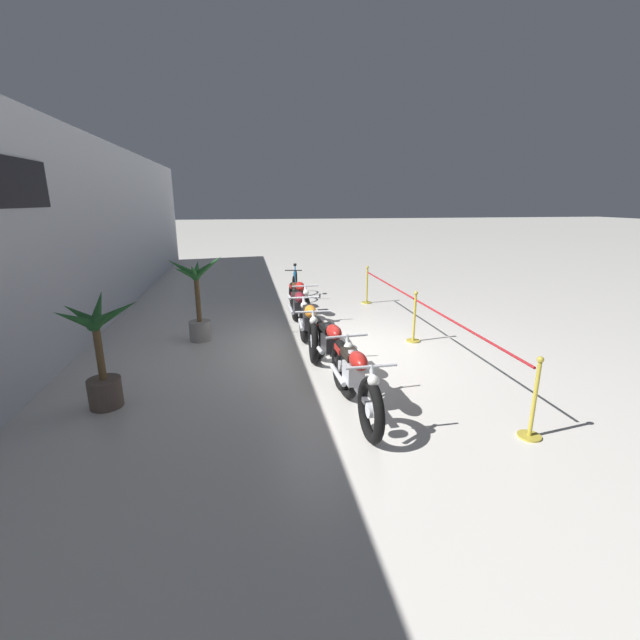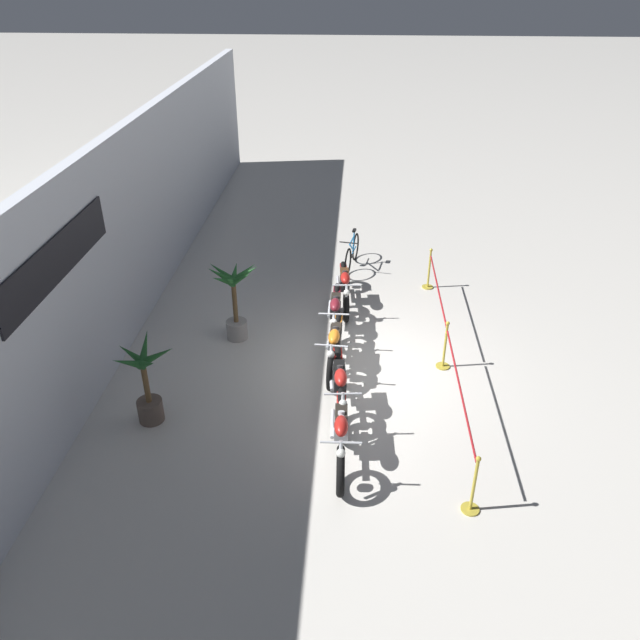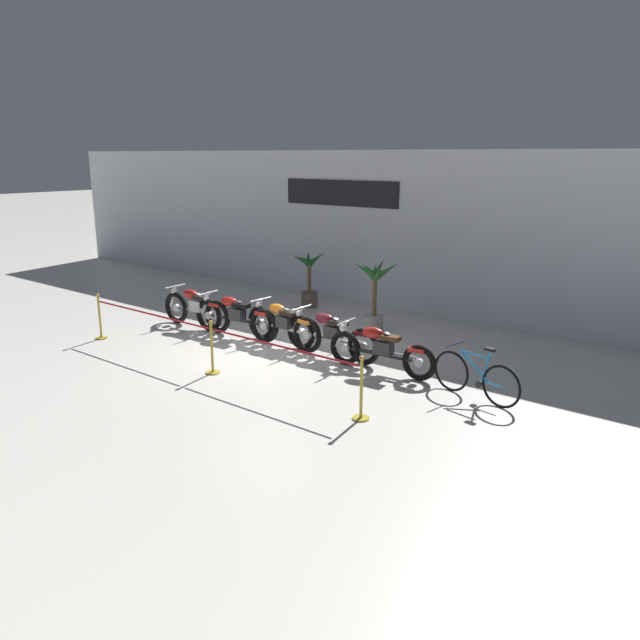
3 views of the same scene
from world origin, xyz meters
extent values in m
plane|color=silver|center=(0.00, 0.00, 0.00)|extent=(120.00, 120.00, 0.00)
cube|color=silver|center=(0.00, 5.12, 2.10)|extent=(28.00, 0.25, 4.20)
torus|color=black|center=(-3.36, 0.44, 0.39)|extent=(0.79, 0.14, 0.79)
torus|color=black|center=(-1.90, 0.47, 0.39)|extent=(0.79, 0.14, 0.79)
cylinder|color=silver|center=(-3.36, 0.44, 0.39)|extent=(0.19, 0.08, 0.19)
cylinder|color=silver|center=(-1.90, 0.47, 0.39)|extent=(0.19, 0.08, 0.19)
cylinder|color=silver|center=(-3.45, 0.43, 0.68)|extent=(0.30, 0.06, 0.59)
cube|color=silver|center=(-2.58, 0.45, 0.55)|extent=(0.37, 0.23, 0.26)
cylinder|color=silver|center=(-2.62, 0.45, 0.75)|extent=(0.18, 0.11, 0.24)
cylinder|color=silver|center=(-2.54, 0.46, 0.75)|extent=(0.18, 0.11, 0.24)
cylinder|color=silver|center=(-2.28, 0.60, 0.41)|extent=(0.70, 0.09, 0.07)
cube|color=#47474C|center=(-2.63, 0.45, 0.41)|extent=(1.17, 0.09, 0.06)
ellipsoid|color=#B21E19|center=(-2.81, 0.45, 0.81)|extent=(0.47, 0.23, 0.22)
cube|color=black|center=(-2.45, 0.46, 0.77)|extent=(0.40, 0.21, 0.09)
cube|color=#B21E19|center=(-1.95, 0.47, 0.68)|extent=(0.32, 0.17, 0.08)
cylinder|color=silver|center=(-3.34, 0.44, 0.94)|extent=(0.05, 0.62, 0.04)
sphere|color=silver|center=(-3.42, 0.43, 0.80)|extent=(0.14, 0.14, 0.14)
torus|color=black|center=(-2.17, 0.44, 0.39)|extent=(0.78, 0.19, 0.78)
torus|color=black|center=(-0.50, 0.58, 0.39)|extent=(0.78, 0.19, 0.78)
cylinder|color=silver|center=(-2.17, 0.44, 0.39)|extent=(0.19, 0.10, 0.18)
cylinder|color=silver|center=(-0.50, 0.58, 0.39)|extent=(0.19, 0.10, 0.18)
cylinder|color=silver|center=(-2.26, 0.43, 0.67)|extent=(0.31, 0.08, 0.59)
cube|color=#2D2D30|center=(-1.28, 0.52, 0.55)|extent=(0.38, 0.25, 0.26)
cylinder|color=#2D2D30|center=(-1.32, 0.51, 0.75)|extent=(0.19, 0.12, 0.24)
cylinder|color=#2D2D30|center=(-1.24, 0.52, 0.75)|extent=(0.19, 0.12, 0.24)
cylinder|color=silver|center=(-1.00, 0.68, 0.41)|extent=(0.70, 0.13, 0.07)
cube|color=black|center=(-1.33, 0.51, 0.41)|extent=(1.34, 0.17, 0.06)
ellipsoid|color=#B21E19|center=(-1.51, 0.50, 0.81)|extent=(0.48, 0.26, 0.22)
cube|color=black|center=(-1.15, 0.53, 0.77)|extent=(0.42, 0.23, 0.09)
cube|color=#B21E19|center=(-0.55, 0.58, 0.67)|extent=(0.33, 0.19, 0.08)
cylinder|color=silver|center=(-2.15, 0.44, 0.94)|extent=(0.09, 0.62, 0.04)
sphere|color=silver|center=(-2.23, 0.44, 0.80)|extent=(0.14, 0.14, 0.14)
torus|color=black|center=(-0.72, 0.70, 0.39)|extent=(0.78, 0.16, 0.78)
torus|color=black|center=(0.72, 0.62, 0.39)|extent=(0.78, 0.16, 0.78)
cylinder|color=silver|center=(-0.72, 0.70, 0.39)|extent=(0.19, 0.09, 0.19)
cylinder|color=silver|center=(0.72, 0.62, 0.39)|extent=(0.19, 0.09, 0.19)
cylinder|color=silver|center=(-0.81, 0.71, 0.67)|extent=(0.31, 0.07, 0.59)
cube|color=#2D2D30|center=(0.05, 0.66, 0.55)|extent=(0.37, 0.24, 0.26)
cylinder|color=#2D2D30|center=(0.01, 0.66, 0.75)|extent=(0.18, 0.12, 0.24)
cylinder|color=#2D2D30|center=(0.09, 0.65, 0.75)|extent=(0.18, 0.12, 0.24)
cylinder|color=silver|center=(0.36, 0.78, 0.41)|extent=(0.70, 0.11, 0.07)
cube|color=#ADAFB5|center=(0.00, 0.66, 0.41)|extent=(1.15, 0.13, 0.06)
ellipsoid|color=orange|center=(-0.18, 0.67, 0.81)|extent=(0.47, 0.25, 0.22)
cube|color=black|center=(0.18, 0.65, 0.77)|extent=(0.41, 0.22, 0.09)
cube|color=orange|center=(0.67, 0.62, 0.67)|extent=(0.33, 0.18, 0.08)
cylinder|color=silver|center=(-0.70, 0.70, 0.94)|extent=(0.07, 0.62, 0.04)
sphere|color=silver|center=(-0.78, 0.71, 0.80)|extent=(0.14, 0.14, 0.14)
torus|color=black|center=(0.47, 0.70, 0.38)|extent=(0.76, 0.12, 0.76)
torus|color=black|center=(2.11, 0.70, 0.38)|extent=(0.76, 0.12, 0.76)
cylinder|color=silver|center=(0.47, 0.70, 0.38)|extent=(0.18, 0.08, 0.18)
cylinder|color=silver|center=(2.11, 0.70, 0.38)|extent=(0.18, 0.08, 0.18)
cylinder|color=silver|center=(0.38, 0.70, 0.66)|extent=(0.30, 0.06, 0.59)
cube|color=#2D2D30|center=(1.34, 0.70, 0.54)|extent=(0.36, 0.22, 0.26)
cylinder|color=#2D2D30|center=(1.30, 0.70, 0.74)|extent=(0.18, 0.11, 0.24)
cylinder|color=#2D2D30|center=(1.38, 0.70, 0.74)|extent=(0.18, 0.11, 0.24)
cylinder|color=silver|center=(1.64, 0.84, 0.40)|extent=(0.70, 0.07, 0.07)
cube|color=#ADAFB5|center=(1.29, 0.70, 0.40)|extent=(1.31, 0.07, 0.06)
ellipsoid|color=maroon|center=(1.11, 0.70, 0.80)|extent=(0.46, 0.22, 0.22)
cube|color=black|center=(1.47, 0.70, 0.76)|extent=(0.40, 0.20, 0.09)
cube|color=maroon|center=(2.06, 0.70, 0.65)|extent=(0.32, 0.16, 0.08)
cylinder|color=silver|center=(0.49, 0.70, 0.93)|extent=(0.04, 0.62, 0.04)
sphere|color=silver|center=(0.41, 0.70, 0.79)|extent=(0.14, 0.14, 0.14)
torus|color=black|center=(1.82, 0.48, 0.35)|extent=(0.70, 0.17, 0.69)
torus|color=black|center=(3.43, 0.59, 0.35)|extent=(0.70, 0.17, 0.69)
cylinder|color=silver|center=(1.82, 0.48, 0.35)|extent=(0.17, 0.09, 0.16)
cylinder|color=silver|center=(3.43, 0.59, 0.35)|extent=(0.17, 0.09, 0.16)
cylinder|color=silver|center=(1.73, 0.47, 0.63)|extent=(0.31, 0.08, 0.59)
cube|color=#2D2D30|center=(2.67, 0.54, 0.51)|extent=(0.37, 0.24, 0.26)
cylinder|color=#2D2D30|center=(2.63, 0.53, 0.71)|extent=(0.19, 0.12, 0.24)
cylinder|color=#2D2D30|center=(2.71, 0.54, 0.71)|extent=(0.19, 0.12, 0.24)
cylinder|color=silver|center=(2.96, 0.70, 0.37)|extent=(0.70, 0.12, 0.07)
cube|color=black|center=(2.62, 0.53, 0.37)|extent=(1.29, 0.15, 0.06)
ellipsoid|color=#B21E19|center=(2.44, 0.52, 0.77)|extent=(0.47, 0.25, 0.22)
cube|color=#4C2D19|center=(2.80, 0.55, 0.73)|extent=(0.41, 0.23, 0.09)
cube|color=#B21E19|center=(3.38, 0.59, 0.59)|extent=(0.33, 0.18, 0.08)
cylinder|color=silver|center=(1.84, 0.48, 0.90)|extent=(0.08, 0.62, 0.04)
sphere|color=silver|center=(1.76, 0.47, 0.76)|extent=(0.14, 0.14, 0.14)
torus|color=black|center=(4.14, 0.49, 0.37)|extent=(0.73, 0.18, 0.74)
torus|color=black|center=(5.14, 0.30, 0.37)|extent=(0.73, 0.18, 0.74)
cylinder|color=#1E75B7|center=(4.59, 0.41, 0.59)|extent=(0.59, 0.15, 0.43)
cylinder|color=#1E75B7|center=(4.64, 0.40, 0.79)|extent=(0.55, 0.14, 0.04)
cylinder|color=#1E75B7|center=(4.83, 0.36, 0.67)|extent=(0.15, 0.06, 0.55)
cube|color=black|center=(4.87, 0.35, 0.95)|extent=(0.19, 0.11, 0.05)
cylinder|color=#1E75B7|center=(4.94, 0.34, 0.37)|extent=(0.46, 0.11, 0.03)
cylinder|color=black|center=(4.20, 0.48, 0.89)|extent=(0.12, 0.48, 0.03)
cylinder|color=black|center=(4.72, 0.38, 0.29)|extent=(0.13, 0.07, 0.12)
cylinder|color=gray|center=(0.96, 2.80, 0.20)|extent=(0.45, 0.45, 0.41)
cylinder|color=brown|center=(0.96, 2.80, 0.88)|extent=(0.10, 0.10, 0.95)
cone|color=#286B2D|center=(1.15, 2.80, 1.47)|extent=(0.52, 0.18, 0.39)
cone|color=#286B2D|center=(1.13, 3.04, 1.47)|extent=(0.46, 0.67, 0.50)
cone|color=#286B2D|center=(0.92, 3.03, 1.51)|extent=(0.24, 0.60, 0.50)
cone|color=#286B2D|center=(0.83, 2.97, 1.44)|extent=(0.40, 0.50, 0.42)
cone|color=#286B2D|center=(0.76, 2.81, 1.48)|extent=(0.53, 0.19, 0.40)
cone|color=#286B2D|center=(0.79, 2.62, 1.51)|extent=(0.50, 0.56, 0.54)
cone|color=#286B2D|center=(0.94, 2.55, 1.54)|extent=(0.20, 0.64, 0.54)
cone|color=#286B2D|center=(1.15, 2.62, 1.46)|extent=(0.52, 0.57, 0.47)
cylinder|color=brown|center=(-1.87, 3.84, 0.21)|extent=(0.45, 0.45, 0.42)
cylinder|color=brown|center=(-1.87, 3.84, 0.82)|extent=(0.10, 0.10, 0.80)
cone|color=#235B28|center=(-1.63, 3.85, 1.38)|extent=(0.64, 0.19, 0.49)
cone|color=#235B28|center=(-1.78, 4.03, 1.32)|extent=(0.33, 0.53, 0.45)
cone|color=#235B28|center=(-2.04, 4.00, 1.33)|extent=(0.49, 0.52, 0.48)
cone|color=#235B28|center=(-2.03, 3.70, 1.31)|extent=(0.47, 0.47, 0.44)
cone|color=#235B28|center=(-1.81, 3.59, 1.34)|extent=(0.27, 0.64, 0.46)
cylinder|color=gold|center=(-3.64, -1.52, 0.01)|extent=(0.28, 0.28, 0.03)
cylinder|color=gold|center=(-3.64, -1.52, 0.50)|extent=(0.05, 0.05, 0.95)
sphere|color=gold|center=(-3.64, -1.52, 1.01)|extent=(0.08, 0.08, 0.08)
cylinder|color=maroon|center=(-1.76, -1.52, 0.88)|extent=(3.61, 0.04, 0.04)
cylinder|color=maroon|center=(1.85, -1.52, 0.88)|extent=(3.33, 0.04, 0.04)
cylinder|color=gold|center=(0.11, -1.52, 0.01)|extent=(0.28, 0.28, 0.03)
cylinder|color=gold|center=(0.11, -1.52, 0.50)|extent=(0.05, 0.05, 0.95)
sphere|color=gold|center=(0.11, -1.52, 1.01)|extent=(0.08, 0.08, 0.08)
cylinder|color=gold|center=(3.59, -1.52, 0.01)|extent=(0.28, 0.28, 0.03)
cylinder|color=gold|center=(3.59, -1.52, 0.50)|extent=(0.05, 0.05, 0.95)
sphere|color=gold|center=(3.59, -1.52, 1.01)|extent=(0.08, 0.08, 0.08)
camera|label=1|loc=(-7.79, 1.83, 2.81)|focal=24.00mm
camera|label=2|loc=(-10.36, 0.32, 7.16)|focal=35.00mm
camera|label=3|loc=(8.80, -9.13, 4.08)|focal=35.00mm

